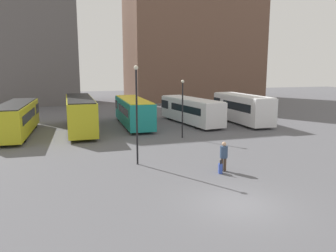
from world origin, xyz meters
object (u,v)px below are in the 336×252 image
Objects in this scene: suitcase at (220,168)px; bus_2 at (133,111)px; bus_4 at (242,108)px; bus_3 at (190,110)px; lamp_post_0 at (137,108)px; lamp_post_1 at (183,104)px; traveler at (224,154)px; bus_0 at (17,118)px; bus_1 at (80,112)px.

bus_2 is at bearing 23.59° from suitcase.
bus_2 is 12.37m from bus_4.
bus_4 reaches higher than bus_3.
lamp_post_0 reaches higher than suitcase.
traveler is at bearing -95.41° from lamp_post_1.
bus_2 is at bearing 110.34° from lamp_post_1.
bus_0 is 17.99m from bus_3.
lamp_post_0 is (-4.71, 2.97, 2.62)m from traveler.
bus_1 reaches higher than bus_3.
traveler is at bearing -154.78° from bus_1.
lamp_post_1 is at bearing 145.95° from bus_3.
bus_2 is 18.22m from suitcase.
bus_0 is at bearing 95.28° from bus_1.
traveler reaches higher than suitcase.
bus_0 is at bearing 100.59° from bus_2.
bus_3 is 17.00m from lamp_post_0.
bus_1 is 17.88m from bus_4.
bus_1 is 10.87m from lamp_post_1.
lamp_post_0 is at bearing -129.06° from lamp_post_1.
bus_0 is 1.03× the size of bus_2.
bus_4 is 10.92m from lamp_post_1.
bus_2 is at bearing 24.91° from traveler.
bus_1 is at bearing 43.53° from traveler.
bus_4 is at bearing -98.54° from bus_2.
bus_0 is 20.87m from traveler.
traveler is at bearing -136.94° from bus_0.
lamp_post_1 is (-9.27, -5.62, 1.33)m from bus_4.
suitcase is at bearing 146.39° from bus_4.
traveler is 0.94m from suitcase.
traveler is 0.29× the size of lamp_post_0.
bus_1 reaches higher than bus_2.
bus_1 is at bearing 41.99° from suitcase.
traveler is (-4.51, -17.09, -0.48)m from bus_3.
suitcase is at bearing -138.35° from bus_0.
bus_2 is 1.77× the size of lamp_post_0.
bus_4 is 19.61m from lamp_post_0.
traveler is 10.17m from lamp_post_1.
lamp_post_0 reaches higher than bus_0.
traveler is at bearing -32.26° from lamp_post_0.
bus_1 reaches higher than bus_0.
bus_2 is 15.18m from lamp_post_0.
lamp_post_0 is (8.74, -12.99, 2.07)m from bus_0.
lamp_post_0 reaches higher than traveler.
lamp_post_0 is at bearing 76.35° from traveler.
lamp_post_0 is (-14.92, -12.58, 1.95)m from bus_4.
bus_3 is at bearing 63.53° from lamp_post_1.
suitcase is at bearing -37.51° from lamp_post_0.
lamp_post_0 reaches higher than lamp_post_1.
bus_1 is at bearing -82.08° from bus_0.
bus_3 is at bearing 2.95° from suitcase.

